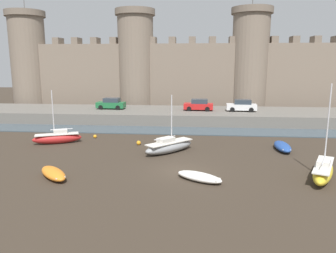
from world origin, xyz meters
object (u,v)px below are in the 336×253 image
(sailboat_midflat_left, at_px, (57,138))
(rowboat_midflat_right, at_px, (53,173))
(sailboat_midflat_centre, at_px, (323,171))
(car_quay_centre_east, at_px, (242,106))
(rowboat_near_channel_left, at_px, (199,177))
(mooring_buoy_off_centre, at_px, (95,136))
(car_quay_east, at_px, (111,104))
(car_quay_west, at_px, (199,105))
(mooring_buoy_near_shore, at_px, (139,143))
(sailboat_foreground_centre, at_px, (169,146))
(rowboat_foreground_right, at_px, (282,146))

(sailboat_midflat_left, xyz_separation_m, rowboat_midflat_right, (4.03, -9.98, -0.24))
(rowboat_midflat_right, distance_m, sailboat_midflat_centre, 19.45)
(car_quay_centre_east, bearing_deg, rowboat_near_channel_left, -103.95)
(mooring_buoy_off_centre, distance_m, car_quay_centre_east, 20.99)
(sailboat_midflat_centre, height_order, car_quay_east, sailboat_midflat_centre)
(rowboat_midflat_right, height_order, car_quay_west, car_quay_west)
(rowboat_near_channel_left, height_order, car_quay_east, car_quay_east)
(rowboat_near_channel_left, xyz_separation_m, mooring_buoy_near_shore, (-6.12, 9.68, -0.08))
(rowboat_near_channel_left, height_order, car_quay_centre_east, car_quay_centre_east)
(sailboat_foreground_centre, relative_size, mooring_buoy_near_shore, 12.04)
(rowboat_near_channel_left, height_order, rowboat_midflat_right, rowboat_midflat_right)
(sailboat_foreground_centre, relative_size, car_quay_east, 1.28)
(rowboat_near_channel_left, xyz_separation_m, sailboat_midflat_left, (-14.60, 9.58, 0.30))
(mooring_buoy_off_centre, relative_size, car_quay_centre_east, 0.09)
(mooring_buoy_off_centre, bearing_deg, car_quay_west, 45.79)
(sailboat_midflat_centre, xyz_separation_m, car_quay_centre_east, (-2.90, 22.75, 1.65))
(sailboat_midflat_left, distance_m, mooring_buoy_near_shore, 8.49)
(sailboat_midflat_left, distance_m, mooring_buoy_off_centre, 4.14)
(sailboat_foreground_centre, distance_m, mooring_buoy_near_shore, 4.18)
(mooring_buoy_near_shore, bearing_deg, car_quay_west, 67.09)
(car_quay_west, bearing_deg, car_quay_centre_east, -2.13)
(sailboat_midflat_left, xyz_separation_m, car_quay_centre_east, (20.52, 14.24, 1.71))
(sailboat_midflat_left, height_order, car_quay_west, sailboat_midflat_left)
(sailboat_foreground_centre, xyz_separation_m, rowboat_midflat_right, (-7.78, -7.58, -0.24))
(rowboat_foreground_right, relative_size, sailboat_midflat_centre, 0.55)
(sailboat_foreground_centre, bearing_deg, mooring_buoy_near_shore, 142.99)
(car_quay_east, bearing_deg, mooring_buoy_off_centre, -83.81)
(rowboat_near_channel_left, distance_m, rowboat_foreground_right, 11.94)
(rowboat_foreground_right, bearing_deg, car_quay_centre_east, 97.70)
(car_quay_east, bearing_deg, mooring_buoy_near_shore, -65.53)
(sailboat_midflat_left, height_order, car_quay_centre_east, sailboat_midflat_left)
(sailboat_midflat_left, height_order, mooring_buoy_near_shore, sailboat_midflat_left)
(rowboat_near_channel_left, height_order, sailboat_midflat_centre, sailboat_midflat_centre)
(mooring_buoy_off_centre, height_order, car_quay_east, car_quay_east)
(sailboat_foreground_centre, distance_m, rowboat_foreground_right, 10.87)
(rowboat_near_channel_left, xyz_separation_m, car_quay_east, (-12.80, 24.36, 2.01))
(sailboat_foreground_centre, relative_size, sailboat_midflat_left, 0.97)
(sailboat_foreground_centre, distance_m, rowboat_midflat_right, 10.86)
(mooring_buoy_off_centre, bearing_deg, sailboat_foreground_centre, -30.43)
(mooring_buoy_off_centre, distance_m, mooring_buoy_near_shore, 5.97)
(sailboat_midflat_centre, distance_m, car_quay_centre_east, 22.99)
(mooring_buoy_near_shore, bearing_deg, sailboat_foreground_centre, -37.01)
(rowboat_near_channel_left, bearing_deg, mooring_buoy_off_centre, 133.09)
(car_quay_east, bearing_deg, car_quay_west, -1.42)
(sailboat_foreground_centre, distance_m, sailboat_midflat_centre, 13.11)
(sailboat_foreground_centre, xyz_separation_m, sailboat_midflat_left, (-11.81, 2.40, 0.00))
(rowboat_midflat_right, height_order, car_quay_centre_east, car_quay_centre_east)
(car_quay_west, bearing_deg, sailboat_midflat_centre, -68.89)
(rowboat_near_channel_left, distance_m, sailboat_midflat_centre, 8.89)
(sailboat_midflat_centre, relative_size, mooring_buoy_off_centre, 17.91)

